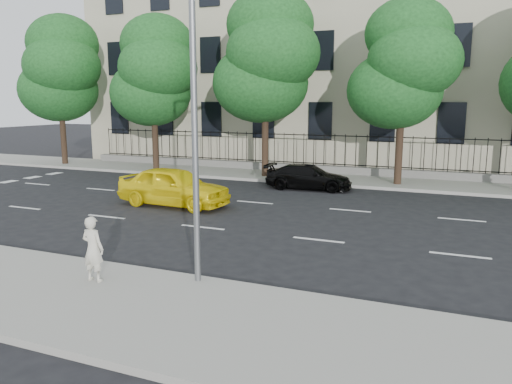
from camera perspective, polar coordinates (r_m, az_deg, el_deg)
ground at (r=14.78m, az=-10.77°, el=-6.23°), size 120.00×120.00×0.00m
near_sidewalk at (r=11.81m, az=-21.67°, el=-10.72°), size 60.00×4.00×0.15m
far_sidewalk at (r=27.27m, az=5.57°, el=1.70°), size 60.00×4.00×0.15m
lane_markings at (r=18.78m, az=-2.80°, el=-2.45°), size 49.60×4.62×0.01m
masonry_building at (r=35.93m, az=10.26°, el=17.98°), size 34.60×12.11×18.50m
iron_fence at (r=28.80m, az=6.58°, el=3.29°), size 30.00×0.50×2.20m
street_light at (r=11.41m, az=-5.84°, el=15.20°), size 0.25×3.32×8.05m
tree_a at (r=34.71m, az=-21.39°, el=12.93°), size 5.71×5.31×9.39m
tree_b at (r=30.31m, az=-11.49°, el=13.35°), size 5.53×5.12×8.97m
tree_c at (r=27.09m, az=1.29°, el=15.12°), size 5.89×5.50×9.80m
tree_d at (r=25.35m, az=16.63°, el=13.73°), size 5.34×4.94×8.84m
yellow_taxi at (r=20.27m, az=-9.39°, el=0.64°), size 4.75×2.13×1.58m
black_sedan at (r=23.93m, az=6.02°, el=1.73°), size 4.21×1.93×1.19m
woman_near at (r=11.87m, az=-18.14°, el=-6.19°), size 0.55×0.37×1.50m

